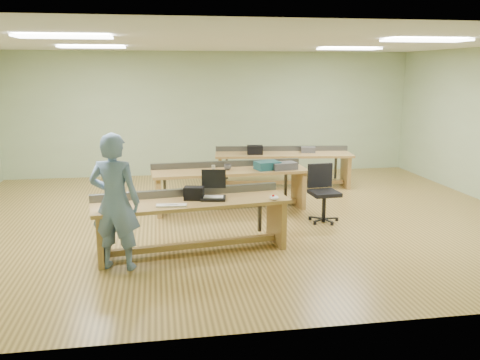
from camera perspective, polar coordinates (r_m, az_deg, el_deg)
The scene contains 21 objects.
floor at distance 8.99m, azimuth -0.21°, elevation -4.24°, with size 10.00×10.00×0.00m, color #A3823E.
ceiling at distance 8.63m, azimuth -0.23°, elevation 15.23°, with size 10.00×10.00×0.00m, color silver.
wall_back at distance 12.63m, azimuth -3.11°, elevation 7.45°, with size 10.00×0.04×3.00m, color #A3BB8D.
wall_front at distance 4.83m, azimuth 7.28°, elevation -0.40°, with size 10.00×0.04×3.00m, color #A3BB8D.
fluor_panels at distance 8.63m, azimuth -0.23°, elevation 15.03°, with size 6.20×3.50×0.03m.
workbench_front at distance 7.25m, azimuth -5.47°, elevation -3.80°, with size 2.83×1.11×0.86m.
workbench_mid at distance 9.42m, azimuth -1.15°, elevation 0.02°, with size 2.90×0.92×0.86m.
workbench_back at distance 11.34m, azimuth 4.86°, elevation 2.08°, with size 3.08×1.18×0.86m.
person at distance 6.70m, azimuth -13.87°, elevation -2.41°, with size 0.65×0.43×1.79m, color #667FA6.
laptop_base at distance 7.22m, azimuth -3.00°, elevation -2.06°, with size 0.35×0.28×0.04m, color black.
laptop_screen at distance 7.29m, azimuth -2.97°, elevation 0.14°, with size 0.35×0.02×0.27m, color black.
keyboard at distance 6.92m, azimuth -7.70°, elevation -2.85°, with size 0.41×0.14×0.02m, color beige.
trackball_mouse at distance 7.20m, azimuth 3.85°, elevation -1.99°, with size 0.13×0.15×0.06m, color white.
camera_bag at distance 7.21m, azimuth -5.19°, elevation -1.49°, with size 0.27×0.18×0.19m, color black.
task_chair at distance 8.82m, azimuth 9.30°, elevation -2.32°, with size 0.57×0.57×0.98m.
parts_bin_teal at distance 9.40m, azimuth 3.08°, elevation 1.65°, with size 0.42×0.32×0.15m, color #164148.
parts_bin_grey at distance 9.44m, azimuth 4.90°, elevation 1.60°, with size 0.47×0.30×0.13m, color #3D3D40.
mug at distance 9.34m, azimuth -1.40°, elevation 1.46°, with size 0.14×0.14×0.11m, color #3D3D40.
drinks_can at distance 9.16m, azimuth -3.01°, elevation 1.29°, with size 0.07×0.07×0.13m, color silver.
storage_box_back at distance 11.09m, azimuth 1.69°, elevation 3.40°, with size 0.34×0.24×0.19m, color black.
tray_back at distance 11.45m, azimuth 7.67°, elevation 3.40°, with size 0.31×0.23×0.13m, color #3D3D40.
Camera 1 is at (-1.36, -8.51, 2.55)m, focal length 38.00 mm.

